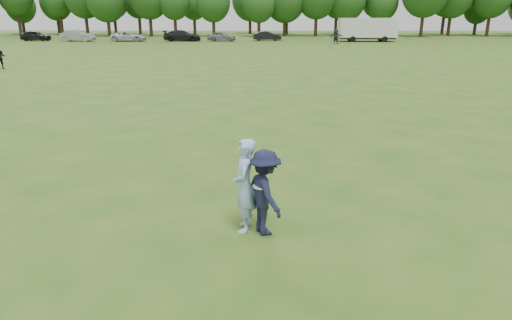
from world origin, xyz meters
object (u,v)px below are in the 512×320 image
at_px(defender, 265,192).
at_px(car_d, 182,36).
at_px(field_cone, 433,46).
at_px(car_e, 221,36).
at_px(car_a, 36,36).
at_px(cargo_trailer, 368,29).
at_px(car_f, 267,36).
at_px(player_far_d, 336,37).
at_px(thrower, 245,186).
at_px(car_c, 129,36).
at_px(car_b, 78,36).

distance_m(defender, car_d, 60.71).
bearing_deg(field_cone, car_e, 156.70).
xyz_separation_m(car_a, cargo_trailer, (47.67, -0.67, 1.06)).
relative_size(car_a, car_e, 1.04).
height_order(car_a, cargo_trailer, cargo_trailer).
bearing_deg(car_f, player_far_d, -133.18).
distance_m(thrower, car_c, 61.87).
xyz_separation_m(defender, car_d, (-12.14, 59.49, -0.05)).
relative_size(car_b, car_d, 0.90).
distance_m(defender, car_e, 59.93).
height_order(player_far_d, car_d, player_far_d).
bearing_deg(car_a, car_f, -85.70).
bearing_deg(thrower, car_a, -149.68).
bearing_deg(defender, cargo_trailer, -38.62).
distance_m(player_far_d, car_c, 29.14).
bearing_deg(player_far_d, cargo_trailer, 43.82).
height_order(car_a, car_f, car_a).
height_order(defender, field_cone, defender).
relative_size(defender, car_a, 0.39).
bearing_deg(car_e, cargo_trailer, -84.60).
bearing_deg(car_f, car_c, 90.51).
bearing_deg(cargo_trailer, car_e, 178.72).
relative_size(car_e, field_cone, 13.38).
xyz_separation_m(car_c, car_f, (19.69, 1.91, -0.02)).
height_order(car_b, cargo_trailer, cargo_trailer).
xyz_separation_m(thrower, cargo_trailer, (14.53, 59.00, 0.87)).
xyz_separation_m(thrower, car_a, (-33.14, 59.67, -0.19)).
bearing_deg(thrower, defender, 73.89).
relative_size(car_a, car_b, 0.88).
bearing_deg(car_d, field_cone, -110.29).
relative_size(thrower, cargo_trailer, 0.20).
xyz_separation_m(car_a, car_f, (33.55, 1.02, -0.04)).
bearing_deg(car_b, cargo_trailer, -84.82).
height_order(car_b, car_c, car_b).
xyz_separation_m(car_d, field_cone, (31.85, -11.20, -0.62)).
bearing_deg(defender, car_e, -18.94).
relative_size(defender, car_c, 0.33).
bearing_deg(field_cone, player_far_d, 152.97).
height_order(thrower, field_cone, thrower).
bearing_deg(car_a, player_far_d, -95.53).
height_order(defender, car_d, defender).
bearing_deg(field_cone, car_d, 160.63).
bearing_deg(car_e, car_f, -72.64).
xyz_separation_m(car_b, cargo_trailer, (41.07, 0.45, 0.99)).
relative_size(car_c, car_e, 1.25).
relative_size(car_b, car_e, 1.18).
bearing_deg(defender, car_d, -13.63).
bearing_deg(car_d, player_far_d, -106.10).
height_order(player_far_d, car_f, player_far_d).
xyz_separation_m(car_e, field_cone, (26.21, -11.29, -0.53)).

